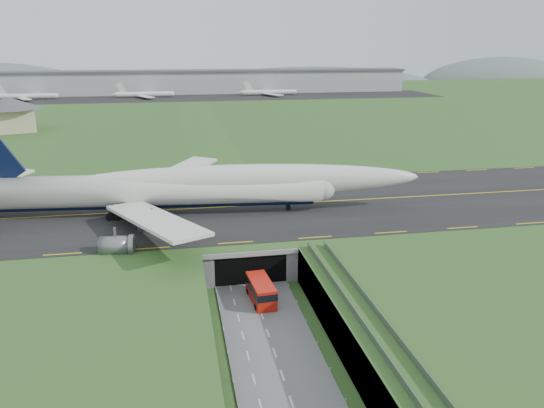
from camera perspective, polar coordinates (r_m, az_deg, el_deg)
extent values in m
plane|color=#2C5020|center=(82.48, -1.44, -11.05)|extent=(900.00, 900.00, 0.00)
cube|color=gray|center=(81.12, -1.46, -9.17)|extent=(800.00, 800.00, 6.00)
cube|color=slate|center=(75.97, -0.52, -13.59)|extent=(12.00, 75.00, 0.20)
cube|color=black|center=(110.51, -4.18, -0.29)|extent=(800.00, 44.00, 0.18)
cube|color=gray|center=(97.50, -3.24, -3.01)|extent=(16.00, 22.00, 1.00)
cube|color=gray|center=(97.82, -7.30, -4.62)|extent=(2.00, 22.00, 6.00)
cube|color=gray|center=(99.42, 0.80, -4.12)|extent=(2.00, 22.00, 6.00)
cube|color=black|center=(93.96, -2.82, -5.75)|extent=(12.00, 12.00, 5.00)
cube|color=#A8A8A3|center=(87.24, -2.30, -5.38)|extent=(17.00, 0.50, 0.80)
cube|color=#A8A8A3|center=(66.61, 10.80, -12.97)|extent=(3.00, 53.00, 0.50)
cube|color=gray|center=(65.79, 9.67, -12.56)|extent=(0.06, 53.00, 1.00)
cube|color=gray|center=(66.73, 11.98, -12.25)|extent=(0.06, 53.00, 1.00)
cylinder|color=#A8A8A3|center=(60.96, 14.01, -19.68)|extent=(0.90, 0.90, 5.60)
cylinder|color=#A8A8A3|center=(70.12, 9.91, -14.12)|extent=(0.90, 0.90, 5.60)
cylinder|color=#A8A8A3|center=(80.03, 6.93, -9.84)|extent=(0.90, 0.90, 5.60)
cylinder|color=silver|center=(106.69, -12.61, 1.51)|extent=(67.04, 12.45, 6.28)
sphere|color=silver|center=(107.51, 5.31, 1.96)|extent=(6.70, 6.70, 6.16)
ellipsoid|color=silver|center=(105.48, -2.90, 2.52)|extent=(71.13, 12.33, 6.60)
ellipsoid|color=black|center=(107.14, 4.81, 2.36)|extent=(4.63, 3.14, 2.20)
cylinder|color=black|center=(107.35, -12.53, 0.24)|extent=(63.38, 8.51, 2.64)
cube|color=silver|center=(121.82, -10.78, 3.04)|extent=(22.61, 27.97, 2.64)
cube|color=silver|center=(121.02, -26.66, 2.62)|extent=(9.63, 11.45, 1.01)
cube|color=silver|center=(91.80, -12.53, -1.64)|extent=(18.52, 29.60, 2.64)
cylinder|color=slate|center=(116.59, -11.59, 0.82)|extent=(5.38, 3.70, 3.24)
cylinder|color=slate|center=(127.05, -13.19, 2.04)|extent=(5.38, 3.70, 3.24)
cylinder|color=slate|center=(98.92, -12.70, -2.16)|extent=(5.38, 3.70, 3.24)
cylinder|color=slate|center=(90.13, -16.42, -4.34)|extent=(5.38, 3.70, 3.24)
cylinder|color=black|center=(107.72, 1.76, -0.36)|extent=(1.12, 0.59, 1.08)
cube|color=black|center=(108.52, -14.78, -0.71)|extent=(6.50, 7.39, 1.37)
cube|color=red|center=(83.32, -1.19, -9.31)|extent=(3.73, 8.47, 3.30)
cube|color=black|center=(83.03, -1.20, -8.90)|extent=(3.80, 8.59, 1.10)
cube|color=black|center=(83.94, -1.19, -10.15)|extent=(3.47, 7.91, 0.55)
cylinder|color=black|center=(81.21, -1.71, -11.04)|extent=(0.46, 1.02, 0.99)
cylinder|color=black|center=(85.99, -2.57, -9.38)|extent=(0.46, 1.02, 0.99)
cylinder|color=black|center=(81.83, 0.27, -10.80)|extent=(0.46, 1.02, 0.99)
cylinder|color=black|center=(86.58, -0.70, -9.17)|extent=(0.46, 1.02, 0.99)
cube|color=#BDB288|center=(229.73, -26.36, 8.08)|extent=(20.97, 20.97, 8.78)
cone|color=#4C4C51|center=(229.01, -26.57, 9.71)|extent=(30.76, 30.76, 4.39)
cube|color=#B2B2B2|center=(373.03, -8.99, 12.81)|extent=(300.00, 22.00, 15.00)
cube|color=#4C4C51|center=(372.60, -9.04, 13.96)|extent=(302.00, 24.00, 1.20)
cube|color=black|center=(343.73, -8.76, 11.25)|extent=(320.00, 50.00, 0.08)
cylinder|color=silver|center=(358.99, -24.92, 10.47)|extent=(34.00, 3.20, 3.20)
cylinder|color=silver|center=(348.76, -13.56, 11.40)|extent=(34.00, 3.20, 3.20)
cylinder|color=silver|center=(353.91, -0.32, 11.93)|extent=(34.00, 3.20, 3.20)
ellipsoid|color=slate|center=(520.64, 4.21, 12.13)|extent=(260.00, 91.00, 44.00)
ellipsoid|color=slate|center=(602.99, 23.33, 11.48)|extent=(180.00, 63.00, 60.00)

